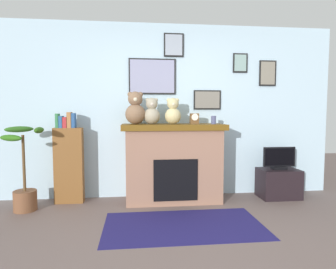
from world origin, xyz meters
name	(u,v)px	position (x,y,z in m)	size (l,w,h in m)	color
ground_plane	(189,257)	(0.00, 0.00, 0.00)	(12.00, 12.00, 0.00)	#735F5A
back_wall	(166,111)	(0.00, 2.00, 1.31)	(5.20, 0.15, 2.60)	silver
fireplace	(173,162)	(0.07, 1.66, 0.56)	(1.46, 0.61, 1.11)	#926954
bookshelf	(69,162)	(-1.41, 1.74, 0.58)	(0.39, 0.16, 1.28)	brown
potted_plant	(25,181)	(-1.91, 1.45, 0.39)	(0.53, 0.56, 1.10)	brown
tv_stand	(278,183)	(1.66, 1.64, 0.22)	(0.58, 0.40, 0.43)	black
television	(279,159)	(1.66, 1.64, 0.59)	(0.49, 0.14, 0.33)	black
area_rug	(184,225)	(0.07, 0.71, 0.00)	(1.80, 1.00, 0.01)	navy
candle_jar	(214,120)	(0.65, 1.65, 1.17)	(0.07, 0.07, 0.12)	#4C517A
mantel_clock	(194,119)	(0.37, 1.65, 1.19)	(0.12, 0.09, 0.15)	brown
teddy_bear_grey	(135,110)	(-0.47, 1.65, 1.32)	(0.28, 0.28, 0.46)	#7F6047
teddy_bear_cream	(152,112)	(-0.24, 1.65, 1.28)	(0.23, 0.23, 0.37)	#A29982
teddy_bear_brown	(173,112)	(0.06, 1.65, 1.28)	(0.23, 0.23, 0.37)	#CBBC84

